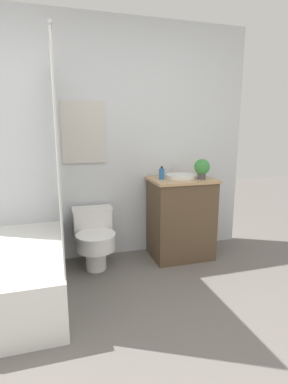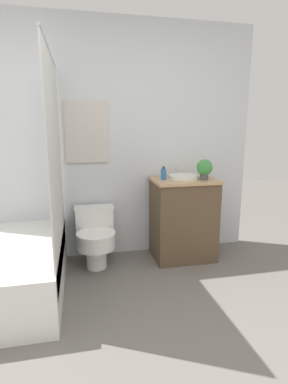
{
  "view_description": "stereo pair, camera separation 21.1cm",
  "coord_description": "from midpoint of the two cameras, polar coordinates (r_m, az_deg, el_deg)",
  "views": [
    {
      "loc": [
        -0.48,
        -1.19,
        1.41
      ],
      "look_at": [
        0.32,
        1.52,
        0.79
      ],
      "focal_mm": 28.0,
      "sensor_mm": 36.0,
      "label": 1
    },
    {
      "loc": [
        -0.28,
        -1.24,
        1.41
      ],
      "look_at": [
        0.32,
        1.52,
        0.79
      ],
      "focal_mm": 28.0,
      "sensor_mm": 36.0,
      "label": 2
    }
  ],
  "objects": [
    {
      "name": "wall_back",
      "position": [
        3.24,
        -5.52,
        9.42
      ],
      "size": [
        3.26,
        0.07,
        2.5
      ],
      "color": "silver",
      "rests_on": "ground_plane"
    },
    {
      "name": "sink",
      "position": [
        3.21,
        9.4,
        2.9
      ],
      "size": [
        0.32,
        0.36,
        0.13
      ],
      "color": "white",
      "rests_on": "vanity"
    },
    {
      "name": "toilet",
      "position": [
        3.12,
        -7.31,
        -8.14
      ],
      "size": [
        0.41,
        0.53,
        0.6
      ],
      "color": "white",
      "rests_on": "ground_plane"
    },
    {
      "name": "potted_plant",
      "position": [
        3.15,
        13.34,
        4.41
      ],
      "size": [
        0.16,
        0.16,
        0.21
      ],
      "color": "#4C4C51",
      "rests_on": "vanity"
    },
    {
      "name": "vanity",
      "position": [
        3.29,
        9.27,
        -5.04
      ],
      "size": [
        0.67,
        0.51,
        0.88
      ],
      "color": "brown",
      "rests_on": "ground_plane"
    },
    {
      "name": "shower_area",
      "position": [
        2.77,
        -19.7,
        -12.62
      ],
      "size": [
        0.67,
        1.37,
        1.98
      ],
      "color": "white",
      "rests_on": "ground_plane"
    },
    {
      "name": "soap_bottle",
      "position": [
        3.12,
        5.68,
        3.43
      ],
      "size": [
        0.06,
        0.06,
        0.14
      ],
      "color": "#2D6BB2",
      "rests_on": "vanity"
    }
  ]
}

